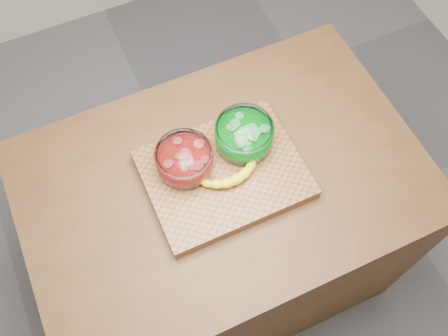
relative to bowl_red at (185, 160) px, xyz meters
name	(u,v)px	position (x,y,z in m)	size (l,w,h in m)	color
ground	(224,266)	(0.09, -0.06, -0.98)	(3.50, 3.50, 0.00)	#545458
counter	(224,231)	(0.09, -0.06, -0.53)	(1.20, 0.80, 0.90)	#492C15
cutting_board	(224,174)	(0.09, -0.06, -0.06)	(0.45, 0.35, 0.04)	brown
bowl_red	(185,160)	(0.00, 0.00, 0.00)	(0.16, 0.16, 0.08)	white
bowl_green	(244,135)	(0.19, 0.00, 0.00)	(0.17, 0.17, 0.08)	white
banana	(230,171)	(0.11, -0.08, -0.02)	(0.25, 0.12, 0.03)	yellow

